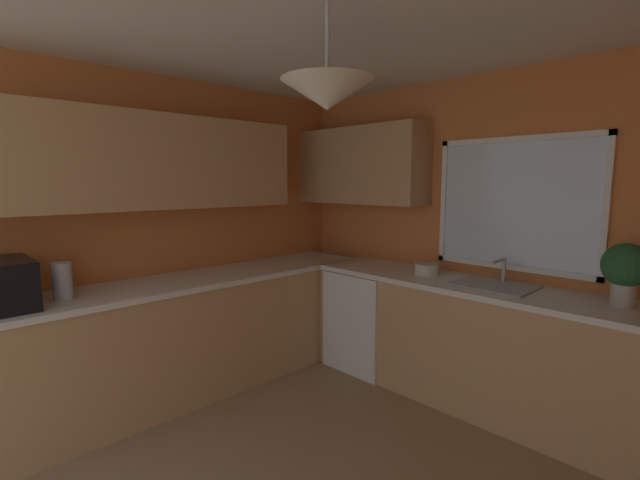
{
  "coord_description": "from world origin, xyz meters",
  "views": [
    {
      "loc": [
        1.51,
        -1.51,
        1.66
      ],
      "look_at": [
        -0.58,
        0.52,
        1.27
      ],
      "focal_mm": 24.8,
      "sensor_mm": 36.0,
      "label": 1
    }
  ],
  "objects_px": {
    "sink_assembly": "(494,285)",
    "dishwasher": "(370,318)",
    "potted_plant": "(626,269)",
    "kettle": "(62,281)",
    "bowl": "(427,269)"
  },
  "relations": [
    {
      "from": "sink_assembly",
      "to": "dishwasher",
      "type": "bearing_deg",
      "value": -178.07
    },
    {
      "from": "sink_assembly",
      "to": "potted_plant",
      "type": "distance_m",
      "value": 0.8
    },
    {
      "from": "kettle",
      "to": "bowl",
      "type": "xyz_separation_m",
      "value": [
        1.19,
        2.31,
        -0.07
      ]
    },
    {
      "from": "dishwasher",
      "to": "kettle",
      "type": "xyz_separation_m",
      "value": [
        -0.64,
        -2.28,
        0.6
      ]
    },
    {
      "from": "dishwasher",
      "to": "sink_assembly",
      "type": "height_order",
      "value": "sink_assembly"
    },
    {
      "from": "dishwasher",
      "to": "potted_plant",
      "type": "relative_size",
      "value": 2.26
    },
    {
      "from": "dishwasher",
      "to": "bowl",
      "type": "height_order",
      "value": "bowl"
    },
    {
      "from": "kettle",
      "to": "potted_plant",
      "type": "height_order",
      "value": "potted_plant"
    },
    {
      "from": "potted_plant",
      "to": "bowl",
      "type": "bearing_deg",
      "value": -177.83
    },
    {
      "from": "dishwasher",
      "to": "kettle",
      "type": "height_order",
      "value": "kettle"
    },
    {
      "from": "potted_plant",
      "to": "bowl",
      "type": "distance_m",
      "value": 1.33
    },
    {
      "from": "sink_assembly",
      "to": "bowl",
      "type": "height_order",
      "value": "sink_assembly"
    },
    {
      "from": "dishwasher",
      "to": "potted_plant",
      "type": "xyz_separation_m",
      "value": [
        1.87,
        0.08,
        0.71
      ]
    },
    {
      "from": "kettle",
      "to": "sink_assembly",
      "type": "height_order",
      "value": "kettle"
    },
    {
      "from": "dishwasher",
      "to": "potted_plant",
      "type": "bearing_deg",
      "value": 2.45
    }
  ]
}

